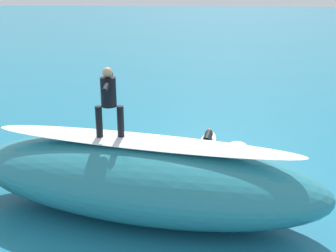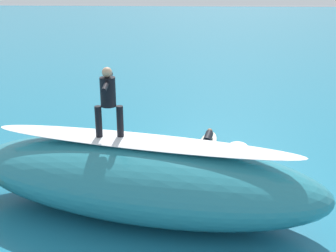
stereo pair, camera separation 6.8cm
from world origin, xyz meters
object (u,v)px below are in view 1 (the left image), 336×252
Objects in this scene: surfer_riding at (109,97)px; surfer_paddling at (207,139)px; surfboard_paddling at (207,142)px; surfboard_riding at (111,138)px.

surfer_riding reaches higher than surfer_paddling.
surfer_riding is 5.75m from surfer_paddling.
surfer_riding is 5.93m from surfboard_paddling.
surfboard_riding reaches higher than surfer_paddling.
surfboard_paddling is 1.30× the size of surfer_paddling.
surfboard_riding is 5.35m from surfer_paddling.
surfboard_paddling is (-2.55, -4.51, -2.89)m from surfer_riding.
surfer_riding is at bearing 159.69° from surfboard_paddling.
surfboard_paddling is (-2.55, -4.51, -1.88)m from surfboard_riding.
surfer_paddling is (0.02, 0.12, 0.17)m from surfboard_paddling.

